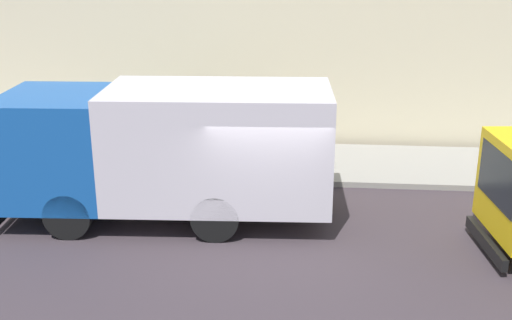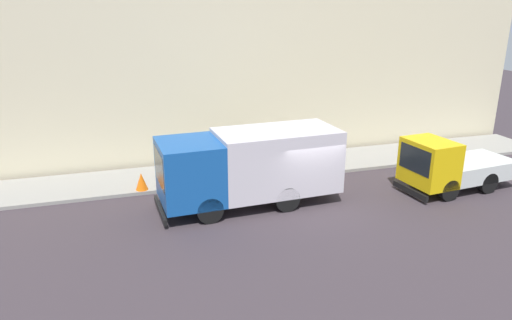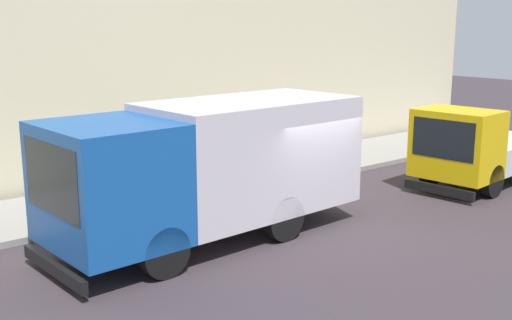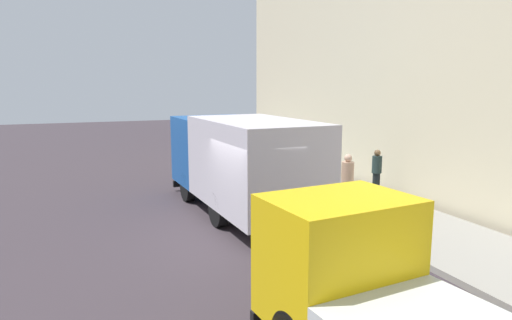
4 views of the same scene
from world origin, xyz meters
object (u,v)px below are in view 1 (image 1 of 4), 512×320
Objects in this scene: pedestrian_walking at (143,127)px; pedestrian_third at (260,138)px; pedestrian_standing at (217,119)px; traffic_cone_orange at (39,156)px; street_sign_post at (221,125)px; large_utility_truck at (168,146)px.

pedestrian_third is at bearing 49.08° from pedestrian_walking.
traffic_cone_orange is at bearing -79.63° from pedestrian_standing.
street_sign_post is (-1.09, -2.33, 0.42)m from pedestrian_walking.
pedestrian_third is (2.74, -1.80, -0.59)m from large_utility_truck.
traffic_cone_orange is (-1.16, 2.55, -0.54)m from pedestrian_walking.
large_utility_truck is at bearing -121.17° from traffic_cone_orange.
street_sign_post is (0.08, -4.89, 0.96)m from traffic_cone_orange.
pedestrian_third is at bearing -35.88° from large_utility_truck.
pedestrian_standing is at bearing 97.19° from pedestrian_walking.
street_sign_post is at bearing -7.34° from pedestrian_standing.
pedestrian_third is (-2.13, -1.43, 0.09)m from pedestrian_standing.
large_utility_truck reaches higher than traffic_cone_orange.
pedestrian_third is 5.92m from traffic_cone_orange.
large_utility_truck is 4.51× the size of pedestrian_standing.
street_sign_post is (2.55, -0.80, -0.20)m from large_utility_truck.
pedestrian_standing is (1.24, -1.90, -0.06)m from pedestrian_walking.
pedestrian_standing is (4.87, -0.36, -0.68)m from large_utility_truck.
pedestrian_walking is at bearing 80.87° from pedestrian_third.
pedestrian_walking is (3.63, 1.53, -0.62)m from large_utility_truck.
pedestrian_standing is 5.08m from traffic_cone_orange.
pedestrian_standing reaches higher than traffic_cone_orange.
large_utility_truck is 4.93m from pedestrian_standing.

